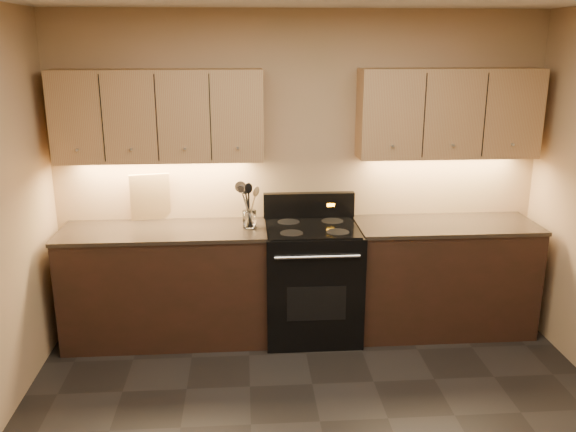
% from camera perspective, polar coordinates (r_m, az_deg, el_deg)
% --- Properties ---
extents(wall_back, '(4.00, 0.04, 2.60)m').
position_cam_1_polar(wall_back, '(5.06, 1.04, 4.03)').
color(wall_back, tan).
rests_on(wall_back, ground).
extents(counter_left, '(1.62, 0.62, 0.93)m').
position_cam_1_polar(counter_left, '(5.04, -11.31, -6.27)').
color(counter_left, black).
rests_on(counter_left, ground).
extents(counter_right, '(1.46, 0.62, 0.93)m').
position_cam_1_polar(counter_right, '(5.26, 14.27, -5.50)').
color(counter_right, black).
rests_on(counter_right, ground).
extents(stove, '(0.76, 0.68, 1.14)m').
position_cam_1_polar(stove, '(5.01, 2.25, -5.95)').
color(stove, black).
rests_on(stove, ground).
extents(upper_cab_left, '(1.60, 0.30, 0.70)m').
position_cam_1_polar(upper_cab_left, '(4.85, -11.97, 9.16)').
color(upper_cab_left, tan).
rests_on(upper_cab_left, wall_back).
extents(upper_cab_right, '(1.44, 0.30, 0.70)m').
position_cam_1_polar(upper_cab_right, '(5.08, 14.79, 9.28)').
color(upper_cab_right, tan).
rests_on(upper_cab_right, wall_back).
extents(outlet_plate, '(0.08, 0.01, 0.12)m').
position_cam_1_polar(outlet_plate, '(5.15, -13.54, 1.73)').
color(outlet_plate, '#B2B5BA').
rests_on(outlet_plate, wall_back).
extents(utensil_crock, '(0.14, 0.14, 0.14)m').
position_cam_1_polar(utensil_crock, '(4.83, -3.62, -0.36)').
color(utensil_crock, white).
rests_on(utensil_crock, counter_left).
extents(cutting_board, '(0.33, 0.15, 0.40)m').
position_cam_1_polar(cutting_board, '(5.09, -12.77, 1.73)').
color(cutting_board, tan).
rests_on(cutting_board, counter_left).
extents(wooden_spoon, '(0.15, 0.09, 0.32)m').
position_cam_1_polar(wooden_spoon, '(4.80, -3.87, 0.90)').
color(wooden_spoon, tan).
rests_on(wooden_spoon, utensil_crock).
extents(black_spoon, '(0.06, 0.13, 0.36)m').
position_cam_1_polar(black_spoon, '(4.81, -3.68, 1.19)').
color(black_spoon, black).
rests_on(black_spoon, utensil_crock).
extents(black_turner, '(0.14, 0.16, 0.33)m').
position_cam_1_polar(black_turner, '(4.78, -3.55, 0.89)').
color(black_turner, black).
rests_on(black_turner, utensil_crock).
extents(steel_spatula, '(0.19, 0.12, 0.36)m').
position_cam_1_polar(steel_spatula, '(4.80, -3.44, 1.12)').
color(steel_spatula, silver).
rests_on(steel_spatula, utensil_crock).
extents(steel_skimmer, '(0.19, 0.11, 0.37)m').
position_cam_1_polar(steel_skimmer, '(4.78, -3.27, 1.09)').
color(steel_skimmer, silver).
rests_on(steel_skimmer, utensil_crock).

